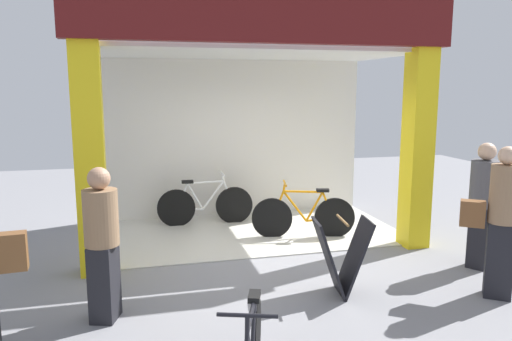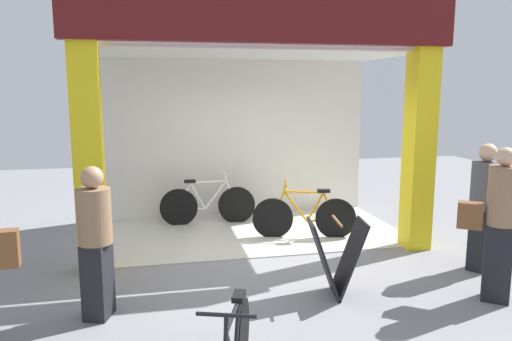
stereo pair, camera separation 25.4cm
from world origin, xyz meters
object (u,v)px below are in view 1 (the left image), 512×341
Objects in this scene: bicycle_inside_0 at (304,216)px; sandwich_board_sign at (341,257)px; bicycle_inside_1 at (205,205)px; pedestrian_2 at (500,221)px; pedestrian_0 at (483,203)px; pedestrian_1 at (102,242)px.

sandwich_board_sign is (-0.32, -2.18, 0.09)m from bicycle_inside_0.
bicycle_inside_1 is 1.84× the size of sandwich_board_sign.
pedestrian_0 is at bearing 61.14° from pedestrian_2.
sandwich_board_sign is 0.54× the size of pedestrian_0.
pedestrian_0 reaches higher than bicycle_inside_1.
pedestrian_0 is at bearing -44.38° from bicycle_inside_0.
bicycle_inside_0 is at bearing 117.16° from pedestrian_2.
pedestrian_0 is (2.17, 0.37, 0.42)m from sandwich_board_sign.
bicycle_inside_1 is 4.41m from pedestrian_0.
bicycle_inside_0 is 1.81m from bicycle_inside_1.
pedestrian_0 is 4.80m from pedestrian_1.
bicycle_inside_1 is (-1.41, 1.12, 0.00)m from bicycle_inside_0.
bicycle_inside_1 is 1.04× the size of pedestrian_1.
bicycle_inside_0 is 0.93× the size of pedestrian_2.
sandwich_board_sign is 2.65m from pedestrian_1.
pedestrian_0 is (3.26, -2.93, 0.51)m from bicycle_inside_1.
pedestrian_2 is at bearing -62.84° from bicycle_inside_0.
pedestrian_1 is at bearing -114.89° from bicycle_inside_1.
pedestrian_1 is at bearing -143.62° from bicycle_inside_0.
bicycle_inside_1 is at bearing 126.27° from pedestrian_2.
bicycle_inside_0 is 0.97× the size of bicycle_inside_1.
bicycle_inside_0 is 3.05m from pedestrian_2.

